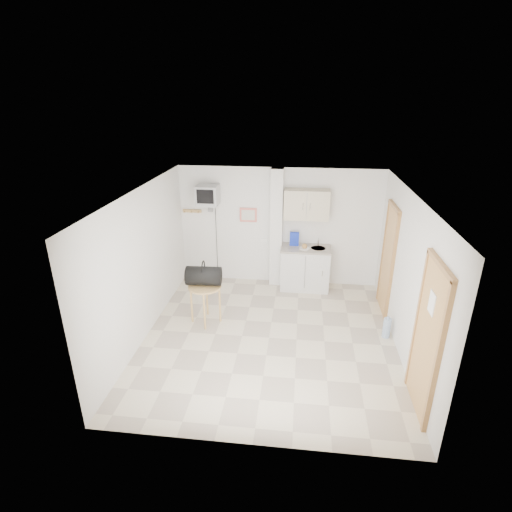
# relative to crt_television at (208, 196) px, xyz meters

# --- Properties ---
(ground) EXTENTS (4.50, 4.50, 0.00)m
(ground) POSITION_rel_crt_television_xyz_m (1.45, -2.02, -1.94)
(ground) COLOR beige
(ground) RESTS_ON ground
(room_envelope) EXTENTS (4.24, 4.54, 2.55)m
(room_envelope) POSITION_rel_crt_television_xyz_m (1.69, -1.93, -0.40)
(room_envelope) COLOR white
(room_envelope) RESTS_ON ground
(kitchenette) EXTENTS (1.03, 0.58, 2.10)m
(kitchenette) POSITION_rel_crt_television_xyz_m (2.02, -0.02, -1.13)
(kitchenette) COLOR silver
(kitchenette) RESTS_ON ground
(crt_television) EXTENTS (0.44, 0.45, 2.15)m
(crt_television) POSITION_rel_crt_television_xyz_m (0.00, 0.00, 0.00)
(crt_television) COLOR slate
(crt_television) RESTS_ON ground
(round_table) EXTENTS (0.59, 0.59, 0.73)m
(round_table) POSITION_rel_crt_television_xyz_m (0.27, -1.63, -1.32)
(round_table) COLOR #A47D4A
(round_table) RESTS_ON ground
(duffel_bag) EXTENTS (0.63, 0.37, 0.45)m
(duffel_bag) POSITION_rel_crt_television_xyz_m (0.25, -1.59, -1.04)
(duffel_bag) COLOR black
(duffel_bag) RESTS_ON round_table
(water_bottle) EXTENTS (0.13, 0.13, 0.40)m
(water_bottle) POSITION_rel_crt_television_xyz_m (3.43, -1.76, -1.76)
(water_bottle) COLOR #91A9C9
(water_bottle) RESTS_ON ground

